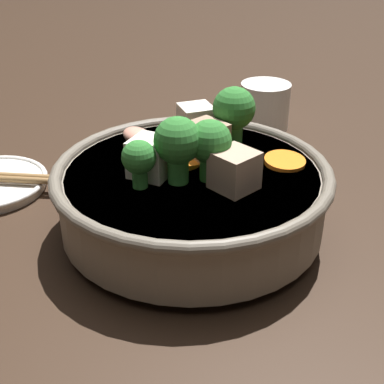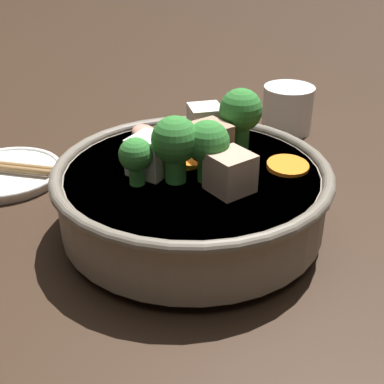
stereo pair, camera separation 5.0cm
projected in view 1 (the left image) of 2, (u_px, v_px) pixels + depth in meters
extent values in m
plane|color=black|center=(192.00, 230.00, 0.52)|extent=(3.00, 3.00, 0.00)
cylinder|color=slate|center=(192.00, 226.00, 0.52)|extent=(0.14, 0.14, 0.01)
cylinder|color=slate|center=(192.00, 197.00, 0.50)|extent=(0.25, 0.25, 0.05)
torus|color=#685F52|center=(192.00, 171.00, 0.49)|extent=(0.26, 0.26, 0.01)
cylinder|color=brown|center=(192.00, 186.00, 0.50)|extent=(0.23, 0.23, 0.03)
cylinder|color=orange|center=(182.00, 160.00, 0.50)|extent=(0.04, 0.04, 0.01)
cylinder|color=orange|center=(285.00, 162.00, 0.50)|extent=(0.05, 0.05, 0.01)
cylinder|color=orange|center=(142.00, 160.00, 0.50)|extent=(0.04, 0.04, 0.01)
cylinder|color=green|center=(140.00, 177.00, 0.46)|extent=(0.01, 0.01, 0.02)
sphere|color=#2D752D|center=(139.00, 157.00, 0.45)|extent=(0.03, 0.03, 0.03)
cylinder|color=green|center=(233.00, 134.00, 0.53)|extent=(0.02, 0.02, 0.03)
sphere|color=#2D752D|center=(234.00, 108.00, 0.52)|extent=(0.04, 0.04, 0.04)
cylinder|color=green|center=(178.00, 169.00, 0.46)|extent=(0.02, 0.02, 0.02)
sphere|color=#2D752D|center=(178.00, 140.00, 0.45)|extent=(0.04, 0.04, 0.04)
cylinder|color=green|center=(209.00, 167.00, 0.47)|extent=(0.02, 0.02, 0.02)
sphere|color=#2D752D|center=(210.00, 141.00, 0.46)|extent=(0.04, 0.04, 0.04)
cube|color=tan|center=(235.00, 170.00, 0.45)|extent=(0.05, 0.05, 0.03)
cube|color=silver|center=(151.00, 158.00, 0.47)|extent=(0.05, 0.05, 0.03)
cube|color=silver|center=(196.00, 121.00, 0.55)|extent=(0.04, 0.04, 0.03)
cube|color=#9E7F66|center=(205.00, 141.00, 0.51)|extent=(0.05, 0.05, 0.03)
ellipsoid|color=#EA9E84|center=(138.00, 137.00, 0.54)|extent=(0.04, 0.05, 0.02)
cylinder|color=white|center=(265.00, 106.00, 0.74)|extent=(0.07, 0.07, 0.06)
cylinder|color=brown|center=(266.00, 93.00, 0.73)|extent=(0.06, 0.06, 0.00)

